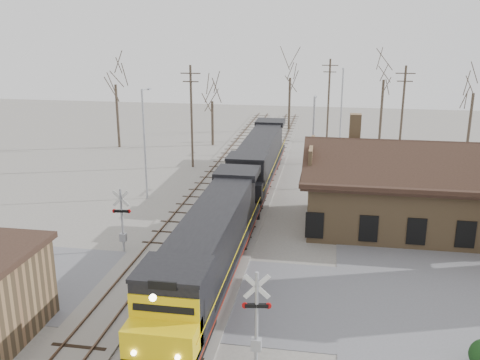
% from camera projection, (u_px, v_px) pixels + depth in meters
% --- Properties ---
extents(ground, '(140.00, 140.00, 0.00)m').
position_uv_depth(ground, '(206.00, 294.00, 29.05)').
color(ground, gray).
rests_on(ground, ground).
extents(road, '(60.00, 9.00, 0.03)m').
position_uv_depth(road, '(206.00, 293.00, 29.05)').
color(road, slate).
rests_on(road, ground).
extents(track_main, '(3.40, 90.00, 0.24)m').
position_uv_depth(track_main, '(249.00, 204.00, 43.22)').
color(track_main, gray).
rests_on(track_main, ground).
extents(track_siding, '(3.40, 90.00, 0.24)m').
position_uv_depth(track_siding, '(195.00, 201.00, 43.95)').
color(track_siding, gray).
rests_on(track_siding, ground).
extents(depot, '(15.20, 9.31, 7.90)m').
position_uv_depth(depot, '(409.00, 196.00, 37.79)').
color(depot, olive).
rests_on(depot, ground).
extents(locomotive_lead, '(2.96, 19.81, 4.40)m').
position_uv_depth(locomotive_lead, '(209.00, 249.00, 29.13)').
color(locomotive_lead, black).
rests_on(locomotive_lead, ground).
extents(locomotive_trailing, '(2.96, 19.81, 4.16)m').
position_uv_depth(locomotive_trailing, '(259.00, 160.00, 48.13)').
color(locomotive_trailing, black).
rests_on(locomotive_trailing, ground).
extents(crossbuck_near, '(1.24, 0.33, 4.36)m').
position_uv_depth(crossbuck_near, '(256.00, 323.00, 22.46)').
color(crossbuck_near, '#A5A8AD').
rests_on(crossbuck_near, ground).
extents(crossbuck_far, '(1.20, 0.31, 4.19)m').
position_uv_depth(crossbuck_far, '(122.00, 222.00, 33.99)').
color(crossbuck_far, '#A5A8AD').
rests_on(crossbuck_far, ground).
extents(streetlight_a, '(0.25, 2.04, 9.14)m').
position_uv_depth(streetlight_a, '(145.00, 138.00, 43.65)').
color(streetlight_a, '#A5A8AD').
rests_on(streetlight_a, ground).
extents(streetlight_b, '(0.25, 2.04, 8.15)m').
position_uv_depth(streetlight_b, '(313.00, 137.00, 46.52)').
color(streetlight_b, '#A5A8AD').
rests_on(streetlight_b, ground).
extents(streetlight_c, '(0.25, 2.04, 9.39)m').
position_uv_depth(streetlight_c, '(341.00, 105.00, 60.38)').
color(streetlight_c, '#A5A8AD').
rests_on(streetlight_c, ground).
extents(utility_pole_a, '(2.00, 0.24, 10.26)m').
position_uv_depth(utility_pole_a, '(192.00, 115.00, 53.36)').
color(utility_pole_a, '#382D23').
rests_on(utility_pole_a, ground).
extents(utility_pole_b, '(2.00, 0.24, 9.98)m').
position_uv_depth(utility_pole_b, '(329.00, 97.00, 67.09)').
color(utility_pole_b, '#382D23').
rests_on(utility_pole_b, ground).
extents(utility_pole_c, '(2.00, 0.24, 10.01)m').
position_uv_depth(utility_pole_c, '(402.00, 112.00, 56.06)').
color(utility_pole_c, '#382D23').
rests_on(utility_pole_c, ground).
extents(tree_a, '(4.93, 4.93, 12.07)m').
position_uv_depth(tree_a, '(115.00, 74.00, 61.27)').
color(tree_a, '#382D23').
rests_on(tree_a, ground).
extents(tree_b, '(3.53, 3.53, 8.65)m').
position_uv_depth(tree_b, '(212.00, 94.00, 63.04)').
color(tree_b, '#382D23').
rests_on(tree_b, ground).
extents(tree_c, '(4.75, 4.75, 11.63)m').
position_uv_depth(tree_c, '(290.00, 69.00, 71.57)').
color(tree_c, '#382D23').
rests_on(tree_c, ground).
extents(tree_d, '(4.99, 4.99, 12.23)m').
position_uv_depth(tree_d, '(384.00, 70.00, 65.58)').
color(tree_d, '#382D23').
rests_on(tree_d, ground).
extents(tree_e, '(4.52, 4.52, 11.06)m').
position_uv_depth(tree_e, '(475.00, 83.00, 58.59)').
color(tree_e, '#382D23').
rests_on(tree_e, ground).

